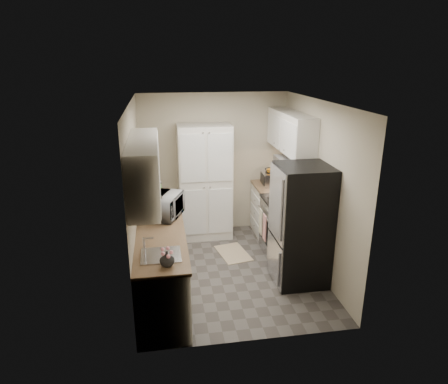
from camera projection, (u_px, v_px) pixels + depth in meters
The scene contains 16 objects.
ground at pixel (229, 270), 6.04m from camera, with size 3.20×3.20×0.00m, color #56514C.
room_shell at pixel (228, 166), 5.51m from camera, with size 2.64×3.24×2.52m.
pantry_cabinet at pixel (205, 182), 6.92m from camera, with size 0.90×0.55×2.00m, color silver.
base_cabinet_left at pixel (162, 263), 5.34m from camera, with size 0.60×2.30×0.88m, color silver.
countertop_left at pixel (160, 232), 5.20m from camera, with size 0.63×2.33×0.04m, color #846647.
base_cabinet_right at pixel (272, 211), 7.16m from camera, with size 0.60×0.80×0.88m, color silver.
countertop_right at pixel (273, 187), 7.01m from camera, with size 0.63×0.83×0.04m, color #846647.
electric_range at pixel (285, 227), 6.40m from camera, with size 0.71×0.78×1.13m.
refrigerator at pixel (301, 225), 5.53m from camera, with size 0.70×0.72×1.70m, color #B7B7BC.
microwave at pixel (165, 206), 5.59m from camera, with size 0.58×0.39×0.32m, color #BDBCC1.
wine_bottle at pixel (158, 196), 6.05m from camera, with size 0.07×0.07×0.28m, color black.
flower_vase at pixel (167, 259), 4.28m from camera, with size 0.16×0.16×0.17m, color white.
cutting_board at pixel (161, 195), 6.05m from camera, with size 0.02×0.24×0.30m, color #4E8A3C.
toaster_oven at pixel (271, 178), 7.01m from camera, with size 0.32×0.41×0.24m, color silver.
fruit_basket at pixel (271, 170), 6.93m from camera, with size 0.22×0.22×0.09m, color orange, non-canonical shape.
kitchen_mat at pixel (233, 253), 6.55m from camera, with size 0.43×0.69×0.01m, color beige.
Camera 1 is at (-0.93, -5.26, 3.05)m, focal length 32.00 mm.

